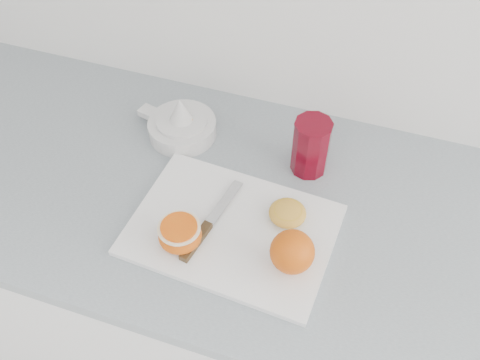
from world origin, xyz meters
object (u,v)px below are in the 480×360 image
Objects in this scene: counter at (223,297)px; red_tumbler at (311,148)px; cutting_board at (232,230)px; citrus_juicer at (181,125)px; half_orange at (180,234)px.

red_tumbler is (0.16, 0.12, 0.50)m from counter.
counter is at bearing 125.07° from cutting_board.
red_tumbler is (0.29, -0.01, 0.03)m from citrus_juicer.
half_orange is 0.30m from citrus_juicer.
half_orange is at bearing -97.72° from counter.
red_tumbler is at bearing 38.01° from counter.
half_orange is 0.63× the size of red_tumbler.
citrus_juicer is at bearing 131.80° from cutting_board.
citrus_juicer reaches higher than counter.
cutting_board is at bearing -115.24° from red_tumbler.
cutting_board is at bearing -48.20° from citrus_juicer.
half_orange is (-0.02, -0.15, 0.48)m from counter.
citrus_juicer reaches higher than half_orange.
counter is 30.28× the size of half_orange.
cutting_board is (0.06, -0.08, 0.45)m from counter.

